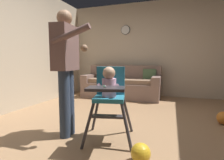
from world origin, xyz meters
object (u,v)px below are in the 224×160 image
object	(u,v)px
couch	(122,85)
toy_ball_second	(141,153)
toy_ball	(224,118)
wall_clock	(126,30)
high_chair	(109,90)
adult_standing	(66,66)

from	to	relation	value
couch	toy_ball_second	bearing A→B (deg)	18.78
toy_ball	toy_ball_second	bearing A→B (deg)	-125.74
toy_ball_second	wall_clock	bearing A→B (deg)	106.99
high_chair	adult_standing	xyz separation A→B (m)	(-0.56, -0.06, 0.28)
couch	toy_ball_second	world-z (taller)	couch
toy_ball_second	wall_clock	distance (m)	4.03
high_chair	adult_standing	world-z (taller)	adult_standing
couch	high_chair	world-z (taller)	high_chair
high_chair	toy_ball_second	size ratio (longest dim) A/B	4.74
adult_standing	high_chair	bearing A→B (deg)	0.14
toy_ball_second	adult_standing	bearing A→B (deg)	162.06
adult_standing	toy_ball_second	xyz separation A→B (m)	(1.02, -0.33, -0.81)
toy_ball	toy_ball_second	distance (m)	1.79
couch	high_chair	bearing A→B (deg)	12.07
high_chair	wall_clock	size ratio (longest dim) A/B	3.44
adult_standing	wall_clock	xyz separation A→B (m)	(-0.03, 3.12, 0.97)
high_chair	wall_clock	bearing A→B (deg)	178.58
couch	wall_clock	size ratio (longest dim) A/B	7.69
high_chair	toy_ball	distance (m)	1.91
couch	high_chair	size ratio (longest dim) A/B	2.23
wall_clock	couch	bearing A→B (deg)	-84.84
couch	toy_ball_second	distance (m)	3.15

